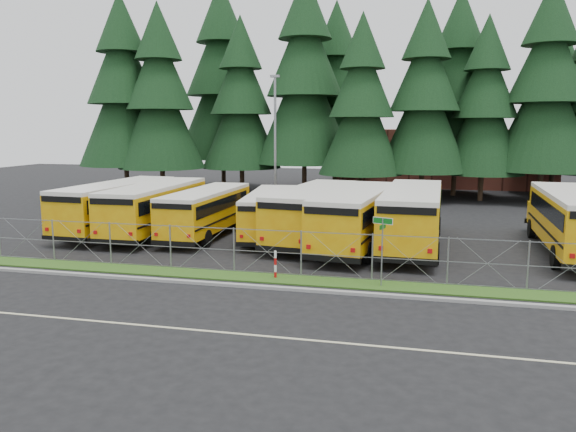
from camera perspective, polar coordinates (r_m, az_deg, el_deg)
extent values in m
plane|color=black|center=(24.85, 4.08, -5.70)|extent=(120.00, 120.00, 0.00)
cube|color=gray|center=(21.90, 2.75, -7.58)|extent=(50.00, 0.25, 0.12)
cube|color=#254E16|center=(23.23, 3.40, -6.68)|extent=(50.00, 1.40, 0.06)
cube|color=beige|center=(17.38, -0.32, -12.28)|extent=(50.00, 0.12, 0.01)
cube|color=brown|center=(63.84, 15.41, 5.78)|extent=(22.00, 10.00, 6.00)
cylinder|color=gray|center=(22.53, 9.52, -3.70)|extent=(0.06, 0.06, 2.80)
cube|color=#0D5F17|center=(22.28, 9.61, -0.48)|extent=(0.76, 0.30, 0.22)
cube|color=white|center=(22.28, 9.61, -0.48)|extent=(0.79, 0.31, 0.26)
cube|color=#0D5F17|center=(22.32, 9.59, -1.09)|extent=(0.21, 0.52, 0.18)
cylinder|color=#B20C0C|center=(23.59, -1.29, -4.98)|extent=(0.11, 0.11, 1.20)
cylinder|color=gray|center=(43.14, -1.31, 7.32)|extent=(0.20, 0.20, 10.00)
cube|color=gray|center=(43.27, -1.33, 14.02)|extent=(0.70, 0.35, 0.18)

